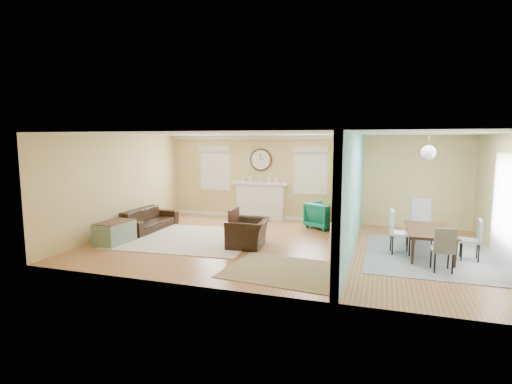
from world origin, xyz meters
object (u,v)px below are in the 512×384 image
(eames_chair, at_px, (248,233))
(green_chair, at_px, (323,215))
(sofa, at_px, (148,219))
(credenza, at_px, (343,218))
(dining_table, at_px, (431,243))

(eames_chair, height_order, green_chair, green_chair)
(sofa, relative_size, credenza, 1.33)
(credenza, bearing_deg, green_chair, 146.13)
(credenza, xyz_separation_m, dining_table, (2.00, -1.64, -0.11))
(sofa, height_order, eames_chair, eames_chair)
(sofa, distance_m, credenza, 5.31)
(green_chair, xyz_separation_m, dining_table, (2.59, -2.05, -0.07))
(eames_chair, xyz_separation_m, dining_table, (3.95, 0.47, -0.03))
(eames_chair, bearing_deg, credenza, 132.59)
(green_chair, relative_size, credenza, 0.53)
(eames_chair, relative_size, dining_table, 0.59)
(dining_table, bearing_deg, sofa, 86.07)
(dining_table, bearing_deg, credenza, 49.47)
(sofa, height_order, dining_table, dining_table)
(green_chair, bearing_deg, dining_table, 172.57)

